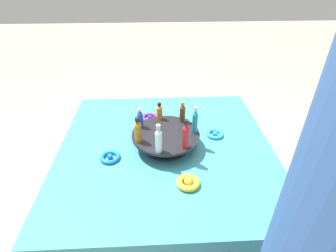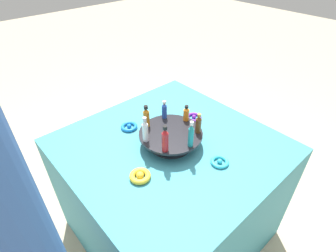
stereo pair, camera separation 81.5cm
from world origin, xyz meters
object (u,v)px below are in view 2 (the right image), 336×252
bottle_red (165,140)px  display_stand (171,137)px  bottle_clear (145,130)px  bottle_teal (190,136)px  bottle_orange (186,114)px  ribbon_bow_teal (220,162)px  ribbon_bow_purple (194,117)px  bottle_brown (198,124)px  ribbon_bow_blue (129,127)px  bottle_amber (146,117)px  ribbon_bow_gold (140,176)px  bottle_blue (164,110)px

bottle_red → display_stand: bearing=-53.5°
display_stand → bottle_clear: size_ratio=2.40×
bottle_teal → bottle_orange: bottle_teal is taller
bottle_red → bottle_teal: size_ratio=1.00×
ribbon_bow_teal → ribbon_bow_purple: 0.36m
bottle_teal → bottle_brown: bearing=-66.3°
ribbon_bow_blue → ribbon_bow_purple: ribbon_bow_blue is taller
ribbon_bow_purple → ribbon_bow_blue: bearing=62.1°
bottle_red → bottle_amber: bottle_red is taller
bottle_red → ribbon_bow_gold: bearing=89.5°
bottle_clear → ribbon_bow_blue: bearing=-13.1°
bottle_brown → bottle_blue: (0.20, 0.04, -0.00)m
display_stand → bottle_blue: (0.11, -0.06, 0.07)m
bottle_red → ribbon_bow_teal: bottle_red is taller
bottle_clear → ribbon_bow_teal: bearing=-144.3°
bottle_clear → ribbon_bow_blue: size_ratio=1.45×
display_stand → ribbon_bow_teal: display_stand is taller
display_stand → bottle_clear: bottle_clear is taller
bottle_teal → ribbon_bow_gold: size_ratio=1.44×
bottle_brown → ribbon_bow_blue: 0.39m
bottle_red → bottle_orange: 0.25m
bottle_red → bottle_clear: bearing=10.8°
bottle_teal → display_stand: bearing=-2.0°
bottle_red → ribbon_bow_blue: 0.35m
ribbon_bow_purple → bottle_red: bearing=113.6°
bottle_clear → bottle_amber: (0.08, -0.07, -0.01)m
ribbon_bow_purple → bottle_clear: bearing=96.5°
bottle_teal → bottle_amber: size_ratio=1.14×
ribbon_bow_gold → ribbon_bow_purple: (0.15, -0.49, -0.00)m
bottle_clear → ribbon_bow_purple: 0.39m
bottle_orange → bottle_amber: size_ratio=0.73×
bottle_teal → ribbon_bow_gold: bottle_teal is taller
ribbon_bow_gold → bottle_brown: bearing=-91.4°
display_stand → bottle_teal: size_ratio=2.31×
bottle_blue → ribbon_bow_purple: size_ratio=1.13×
bottle_clear → bottle_teal: bearing=-143.5°
bottle_red → bottle_teal: (-0.05, -0.10, -0.00)m
bottle_teal → ribbon_bow_purple: 0.35m
bottle_teal → bottle_amber: (0.25, 0.05, -0.01)m
display_stand → ribbon_bow_purple: bearing=-72.9°
bottle_amber → ribbon_bow_purple: size_ratio=1.34×
bottle_blue → ribbon_bow_teal: bottle_blue is taller
bottle_blue → ribbon_bow_teal: bearing=-177.5°
ribbon_bow_blue → display_stand: bearing=-162.9°
ribbon_bow_gold → display_stand: bearing=-72.9°
display_stand → ribbon_bow_gold: bearing=107.1°
bottle_orange → ribbon_bow_purple: size_ratio=0.99×
ribbon_bow_teal → bottle_orange: bearing=-10.8°
ribbon_bow_gold → bottle_clear: bearing=-48.0°
bottle_red → ribbon_bow_teal: (-0.17, -0.18, -0.13)m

